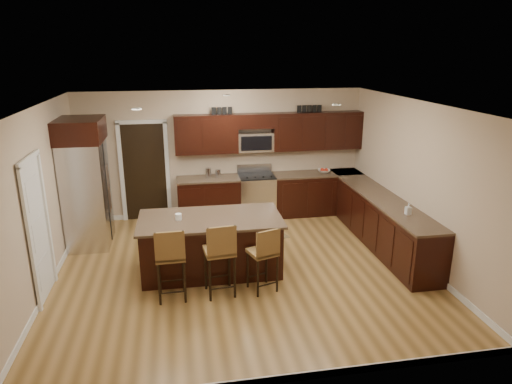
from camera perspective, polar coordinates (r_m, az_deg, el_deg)
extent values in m
plane|color=#9E763E|center=(7.69, -1.76, -9.64)|extent=(6.00, 6.00, 0.00)
plane|color=silver|center=(6.89, -1.97, 10.77)|extent=(6.00, 6.00, 0.00)
plane|color=#C3AB8D|center=(9.81, -4.18, 4.75)|extent=(6.00, 0.00, 6.00)
plane|color=#C3AB8D|center=(7.40, -25.53, -1.21)|extent=(0.00, 5.50, 5.50)
plane|color=#C3AB8D|center=(8.14, 19.53, 1.10)|extent=(0.00, 5.50, 5.50)
cube|color=black|center=(9.74, -5.92, -0.96)|extent=(1.30, 0.60, 0.88)
cube|color=black|center=(10.17, 7.57, -0.22)|extent=(1.94, 0.60, 0.88)
cube|color=black|center=(8.68, 15.69, -3.88)|extent=(0.60, 3.35, 0.88)
cube|color=brown|center=(9.61, -6.01, 1.65)|extent=(1.30, 0.63, 0.04)
cube|color=brown|center=(10.04, 7.67, 2.28)|extent=(1.94, 0.63, 0.04)
cube|color=brown|center=(8.53, 15.94, -0.99)|extent=(0.63, 3.35, 0.04)
cube|color=black|center=(9.53, -6.24, 7.19)|extent=(1.30, 0.33, 0.80)
cube|color=black|center=(9.97, 7.65, 7.59)|extent=(1.94, 0.33, 0.80)
cube|color=black|center=(9.61, -0.08, 8.89)|extent=(0.76, 0.33, 0.30)
cube|color=silver|center=(9.86, 0.06, -0.58)|extent=(0.76, 0.64, 0.90)
cube|color=black|center=(9.72, 0.06, 2.00)|extent=(0.76, 0.60, 0.03)
cube|color=black|center=(9.58, 0.37, -1.13)|extent=(0.65, 0.01, 0.45)
cube|color=silver|center=(9.95, -0.21, 3.02)|extent=(0.76, 0.05, 0.18)
cube|color=silver|center=(9.71, -0.10, 6.28)|extent=(0.76, 0.31, 0.40)
cube|color=black|center=(9.85, -13.72, 2.42)|extent=(0.85, 0.03, 2.06)
cube|color=white|center=(7.22, -25.63, -4.44)|extent=(0.03, 0.80, 2.04)
cube|color=black|center=(7.52, -5.64, -6.65)|extent=(2.20, 1.13, 0.88)
cube|color=brown|center=(7.35, -5.75, -3.37)|extent=(2.30, 1.23, 0.04)
cube|color=black|center=(7.69, -5.55, -9.34)|extent=(2.12, 1.05, 0.09)
cube|color=olive|center=(6.70, -10.65, -7.81)|extent=(0.43, 0.43, 0.06)
cube|color=olive|center=(6.44, -10.73, -6.76)|extent=(0.42, 0.05, 0.45)
cylinder|color=black|center=(6.71, -12.04, -11.25)|extent=(0.04, 0.04, 0.64)
cylinder|color=black|center=(6.70, -8.93, -11.11)|extent=(0.04, 0.04, 0.64)
cylinder|color=black|center=(7.02, -11.96, -9.87)|extent=(0.04, 0.04, 0.64)
cylinder|color=black|center=(7.01, -9.01, -9.73)|extent=(0.04, 0.04, 0.64)
cube|color=olive|center=(6.71, -4.61, -7.35)|extent=(0.47, 0.47, 0.06)
cube|color=olive|center=(6.45, -4.31, -6.25)|extent=(0.43, 0.09, 0.46)
cylinder|color=black|center=(6.70, -5.96, -10.90)|extent=(0.04, 0.04, 0.66)
cylinder|color=black|center=(6.73, -2.81, -10.68)|extent=(0.04, 0.04, 0.66)
cylinder|color=black|center=(7.02, -6.19, -9.50)|extent=(0.04, 0.04, 0.66)
cylinder|color=black|center=(7.05, -3.19, -9.30)|extent=(0.04, 0.04, 0.66)
cube|color=olive|center=(6.82, 0.80, -7.52)|extent=(0.48, 0.48, 0.05)
cube|color=olive|center=(6.60, 1.54, -6.49)|extent=(0.38, 0.15, 0.41)
cylinder|color=black|center=(6.80, -0.33, -10.67)|extent=(0.03, 0.03, 0.59)
cylinder|color=black|center=(6.85, 2.43, -10.44)|extent=(0.03, 0.03, 0.59)
cylinder|color=black|center=(7.09, -0.78, -9.44)|extent=(0.03, 0.03, 0.59)
cylinder|color=black|center=(7.14, 1.85, -9.22)|extent=(0.03, 0.03, 0.59)
cube|color=silver|center=(8.85, -20.37, -0.27)|extent=(0.72, 0.97, 1.94)
cube|color=black|center=(8.79, -18.04, -0.14)|extent=(0.01, 0.02, 1.85)
cylinder|color=silver|center=(8.69, -18.00, 0.32)|extent=(0.02, 0.02, 0.86)
cylinder|color=silver|center=(8.84, -17.87, 0.62)|extent=(0.02, 0.02, 0.86)
cube|color=black|center=(8.59, -21.20, 7.22)|extent=(0.78, 1.03, 0.41)
cube|color=olive|center=(8.95, 0.89, -5.53)|extent=(1.01, 0.82, 0.01)
imported|color=silver|center=(10.07, 8.50, 2.61)|extent=(0.33, 0.33, 0.07)
imported|color=#B2B2B2|center=(7.83, 18.50, -2.02)|extent=(0.08, 0.09, 0.19)
cylinder|color=silver|center=(9.57, -5.97, 2.37)|extent=(0.12, 0.12, 0.21)
cylinder|color=silver|center=(9.59, -4.77, 2.31)|extent=(0.11, 0.11, 0.17)
cylinder|color=white|center=(7.31, -9.68, -3.07)|extent=(0.10, 0.10, 0.10)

